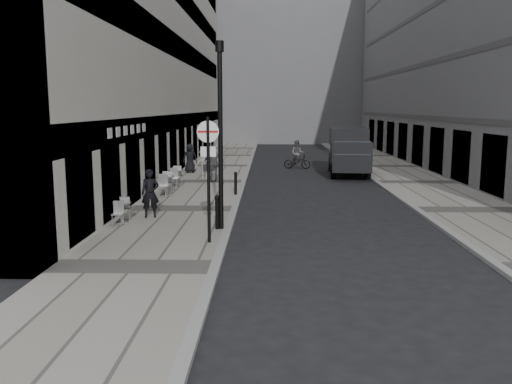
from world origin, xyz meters
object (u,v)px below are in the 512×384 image
(cyclist, at_px, (297,158))
(walking_man, at_px, (150,193))
(sign_post, at_px, (208,163))
(panel_van, at_px, (349,149))
(lamppost, at_px, (220,127))

(cyclist, bearing_deg, walking_man, -98.97)
(sign_post, distance_m, panel_van, 18.01)
(sign_post, bearing_deg, cyclist, 75.66)
(panel_van, xyz_separation_m, cyclist, (-2.86, 2.98, -0.82))
(lamppost, bearing_deg, panel_van, 67.53)
(panel_van, bearing_deg, walking_man, -119.04)
(walking_man, relative_size, lamppost, 0.29)
(walking_man, distance_m, lamppost, 3.96)
(walking_man, bearing_deg, panel_van, 42.92)
(sign_post, xyz_separation_m, panel_van, (6.40, 16.81, -0.87))
(sign_post, xyz_separation_m, lamppost, (0.19, 1.79, 0.95))
(walking_man, xyz_separation_m, cyclist, (6.00, 16.28, -0.25))
(lamppost, xyz_separation_m, cyclist, (3.36, 18.01, -2.64))
(lamppost, bearing_deg, cyclist, 79.44)
(panel_van, bearing_deg, sign_post, -106.22)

